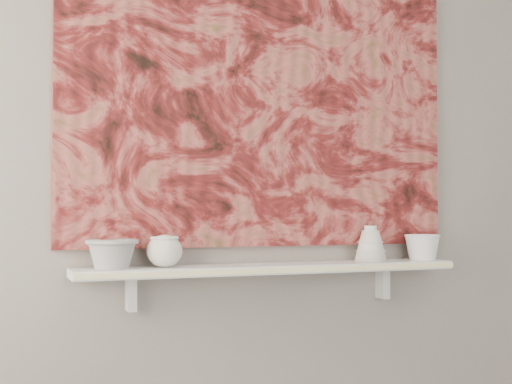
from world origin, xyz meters
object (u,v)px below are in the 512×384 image
painting (264,97)px  cup_cream (164,251)px  shelf (272,268)px  bell_vessel (371,243)px  bowl_grey (112,253)px  bowl_white (422,247)px

painting → cup_cream: painting is taller
shelf → bell_vessel: bell_vessel is taller
bowl_grey → bowl_white: bearing=0.0°
painting → bowl_grey: 0.80m
cup_cream → bell_vessel: bearing=0.0°
cup_cream → bell_vessel: (0.79, 0.00, 0.01)m
bowl_grey → bell_vessel: bearing=0.0°
cup_cream → bell_vessel: bell_vessel is taller
shelf → bell_vessel: 0.41m
cup_cream → painting: bearing=11.7°
shelf → painting: 0.63m
cup_cream → bell_vessel: size_ratio=0.88×
bowl_grey → bell_vessel: bell_vessel is taller
painting → bell_vessel: bearing=-11.4°
bowl_grey → cup_cream: size_ratio=1.46×
bell_vessel → bowl_white: bell_vessel is taller
bowl_grey → cup_cream: cup_cream is taller
shelf → cup_cream: cup_cream is taller
painting → bowl_grey: bearing=-171.9°
bowl_white → cup_cream: bearing=180.0°
painting → bowl_white: (0.63, -0.08, -0.56)m
shelf → bowl_grey: size_ratio=8.06×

